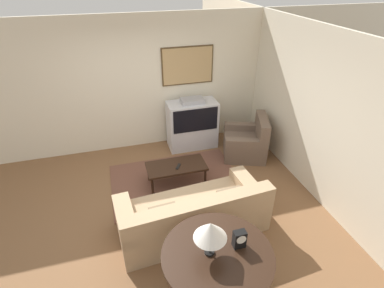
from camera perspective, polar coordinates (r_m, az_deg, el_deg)
ground_plane at (r=5.05m, az=-6.11°, el=-11.96°), size 12.00×12.00×0.00m
wall_back at (r=6.18m, az=-10.41°, el=10.97°), size 12.00×0.10×2.70m
wall_right at (r=5.25m, az=22.50°, el=5.25°), size 0.06×12.00×2.70m
area_rug at (r=5.57m, az=-3.15°, el=-6.95°), size 2.30×1.58×0.01m
tv at (r=6.34m, az=0.04°, el=3.80°), size 1.02×0.52×1.10m
couch at (r=4.50m, az=0.21°, el=-13.40°), size 2.21×1.09×0.79m
armchair at (r=6.24m, az=10.34°, el=0.22°), size 1.05×1.05×0.85m
coffee_table at (r=5.31m, az=-3.00°, el=-4.44°), size 1.04×0.51×0.40m
console_table at (r=3.49m, az=4.90°, el=-20.75°), size 1.23×1.23×0.77m
table_lamp at (r=3.19m, az=3.52°, el=-16.17°), size 0.35×0.35×0.44m
mantel_clock at (r=3.45m, az=9.02°, el=-17.44°), size 0.14×0.10×0.22m
remote at (r=5.24m, az=-2.65°, el=-4.29°), size 0.12×0.16×0.02m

